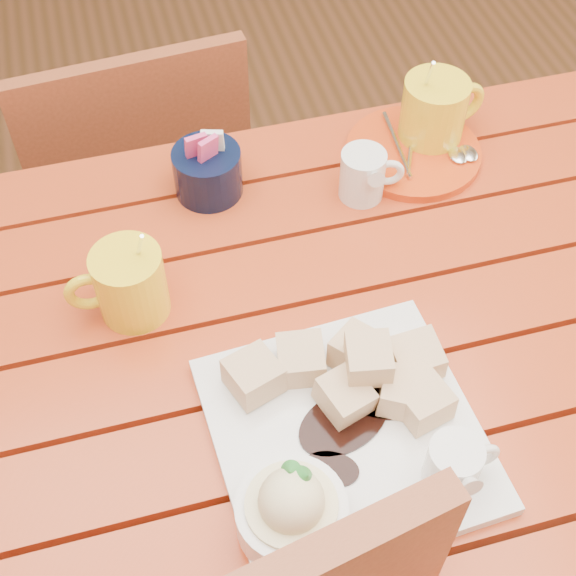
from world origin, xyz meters
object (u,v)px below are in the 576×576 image
object	(u,v)px
table	(286,392)
coffee_mug_left	(128,283)
chair_far	(142,187)
coffee_mug_right	(435,111)
dessert_plate	(340,442)
orange_saucer	(414,152)

from	to	relation	value
table	coffee_mug_left	bearing A→B (deg)	148.03
table	chair_far	size ratio (longest dim) A/B	1.48
coffee_mug_left	coffee_mug_right	bearing A→B (deg)	23.30
chair_far	coffee_mug_right	bearing A→B (deg)	137.98
table	dessert_plate	size ratio (longest dim) A/B	4.01
orange_saucer	chair_far	bearing A→B (deg)	138.02
coffee_mug_right	coffee_mug_left	bearing A→B (deg)	-168.10
table	chair_far	bearing A→B (deg)	100.94
table	coffee_mug_right	bearing A→B (deg)	44.78
chair_far	dessert_plate	bearing A→B (deg)	95.47
table	orange_saucer	bearing A→B (deg)	45.73
coffee_mug_left	coffee_mug_right	distance (m)	0.51
coffee_mug_left	chair_far	bearing A→B (deg)	85.52
table	chair_far	distance (m)	0.67
chair_far	orange_saucer	bearing A→B (deg)	133.37
coffee_mug_right	table	bearing A→B (deg)	-145.96
orange_saucer	coffee_mug_right	bearing A→B (deg)	36.43
orange_saucer	dessert_plate	bearing A→B (deg)	-120.16
coffee_mug_left	table	bearing A→B (deg)	-31.30
coffee_mug_left	orange_saucer	size ratio (longest dim) A/B	0.73
dessert_plate	coffee_mug_left	bearing A→B (deg)	125.66
coffee_mug_left	orange_saucer	bearing A→B (deg)	22.03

